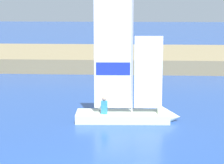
{
  "coord_description": "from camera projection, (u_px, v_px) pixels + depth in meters",
  "views": [
    {
      "loc": [
        2.01,
        -11.14,
        5.35
      ],
      "look_at": [
        0.66,
        10.61,
        1.2
      ],
      "focal_mm": 68.64,
      "sensor_mm": 36.0,
      "label": 1
    }
  ],
  "objects": [
    {
      "name": "shore_bank",
      "position": [
        115.0,
        57.0,
        36.91
      ],
      "size": [
        80.0,
        11.56,
        1.09
      ],
      "primitive_type": "cube",
      "color": "#897A56",
      "rests_on": "ground"
    },
    {
      "name": "sailboat",
      "position": [
        139.0,
        111.0,
        19.25
      ],
      "size": [
        4.75,
        1.53,
        6.19
      ],
      "rotation": [
        0.0,
        0.0,
        0.05
      ],
      "color": "silver",
      "rests_on": "ground"
    }
  ]
}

